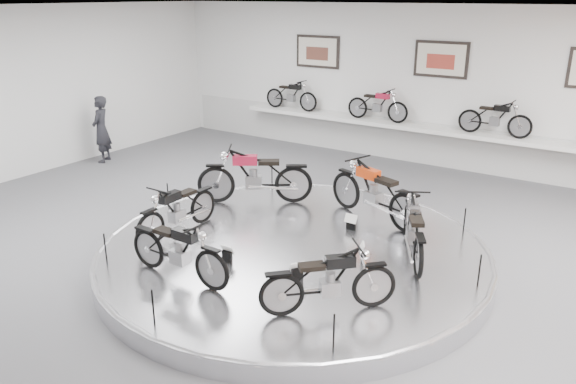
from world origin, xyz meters
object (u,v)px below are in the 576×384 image
Objects in this scene: shelf at (431,129)px; bike_c at (255,175)px; bike_a at (414,229)px; display_platform at (293,253)px; bike_b at (374,192)px; visitor at (101,129)px; bike_d at (177,209)px; bike_e at (178,249)px; bike_f at (329,280)px.

bike_c is (-1.72, -5.13, -0.14)m from shelf.
shelf is 6.69× the size of bike_a.
bike_a is (1.80, 0.65, 0.63)m from display_platform.
bike_c is at bearing 143.49° from display_platform.
display_platform is 0.58× the size of shelf.
display_platform is 2.02m from bike_a.
display_platform is 3.46× the size of bike_b.
visitor is (-8.02, 0.46, 0.03)m from bike_b.
visitor is (-9.20, 1.56, 0.09)m from bike_a.
display_platform is 3.89× the size of bike_a.
bike_d is (-2.51, -2.46, -0.08)m from bike_b.
bike_c is at bearing -108.55° from shelf.
bike_a reaches higher than shelf.
shelf is at bearing 91.74° from visitor.
bike_c is 1.99m from bike_d.
bike_a is 0.89× the size of bike_b.
bike_a is 1.05× the size of bike_e.
bike_c reaches higher than bike_b.
bike_d is (-1.89, -7.10, -0.23)m from shelf.
bike_e is at bearing -95.30° from shelf.
bike_f reaches higher than shelf.
bike_a is at bearing 110.73° from bike_d.
bike_d is (-1.89, -0.70, 0.62)m from display_platform.
shelf is 6.03m from bike_a.
bike_a is 1.62m from bike_b.
shelf is 8.00m from bike_f.
shelf is (0.00, 6.40, 0.85)m from display_platform.
bike_e is 1.02× the size of bike_f.
bike_d is at bearing 51.67° from bike_c.
display_platform is 7.76m from visitor.
visitor is at bearing -42.77° from bike_c.
bike_c is at bearing 52.84° from visitor.
shelf is at bearing -11.11° from bike_a.
bike_e is at bearing 146.02° from bike_f.
bike_f is at bearing -79.32° from shelf.
bike_a is 1.06× the size of bike_f.
display_platform is 2.10m from bike_e.
bike_a is at bearing 155.92° from bike_b.
bike_d is 1.02× the size of bike_f.
bike_a reaches higher than bike_f.
bike_b is (0.62, -4.65, -0.16)m from shelf.
bike_b is 1.19× the size of bike_f.
bike_b is 2.39m from bike_c.
bike_f is (3.38, -0.76, -0.01)m from bike_d.
bike_d is 1.61m from bike_e.
bike_e is 0.90× the size of visitor.
visitor is at bearing 163.34° from display_platform.
bike_d is at bearing 81.68° from bike_a.
bike_f is at bearing 143.00° from bike_a.
bike_a is 3.59m from bike_e.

